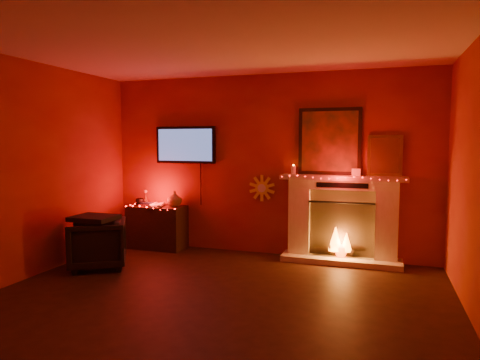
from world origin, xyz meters
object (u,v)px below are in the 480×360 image
object	(u,v)px
tv	(186,145)
sunburst_clock	(262,188)
fireplace	(341,211)
armchair	(97,244)
console_table	(158,225)

from	to	relation	value
tv	sunburst_clock	distance (m)	1.41
fireplace	sunburst_clock	xyz separation A→B (m)	(-1.19, 0.09, 0.28)
tv	fireplace	bearing A→B (deg)	-1.50
tv	armchair	distance (m)	2.04
fireplace	tv	size ratio (longest dim) A/B	1.76
fireplace	console_table	size ratio (longest dim) A/B	2.36
fireplace	armchair	distance (m)	3.40
console_table	armchair	size ratio (longest dim) A/B	1.28
armchair	sunburst_clock	bearing A→B (deg)	95.89
tv	sunburst_clock	size ratio (longest dim) A/B	3.10
tv	armchair	bearing A→B (deg)	-114.71
tv	console_table	distance (m)	1.35
fireplace	armchair	xyz separation A→B (m)	(-3.09, -1.35, -0.39)
tv	console_table	bearing A→B (deg)	-155.23
fireplace	console_table	bearing A→B (deg)	-177.45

